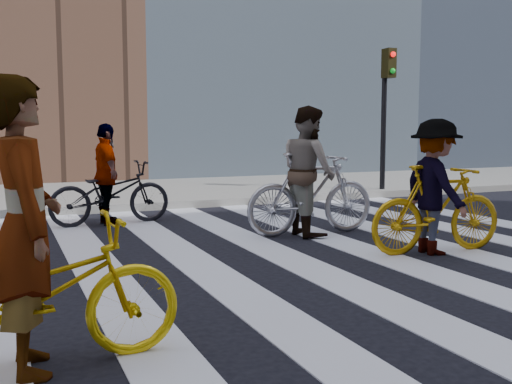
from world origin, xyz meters
TOP-DOWN VIEW (x-y plane):
  - ground at (0.00, 0.00)m, footprint 100.00×100.00m
  - sidewalk_far at (0.00, 7.50)m, footprint 100.00×5.00m
  - zebra_crosswalk at (0.00, 0.00)m, footprint 8.25×10.00m
  - traffic_signal at (4.40, 5.32)m, footprint 0.22×0.42m
  - bike_yellow_left at (-3.53, -2.07)m, footprint 1.93×0.76m
  - bike_silver_mid at (0.47, 1.59)m, footprint 2.04×0.63m
  - bike_yellow_right at (1.31, -0.18)m, footprint 1.90×0.67m
  - bike_dark_rear at (-2.09, 3.68)m, footprint 2.02×0.88m
  - rider_left at (-3.58, -2.07)m, footprint 0.49×0.72m
  - rider_mid at (0.42, 1.59)m, footprint 0.74×0.94m
  - rider_right at (1.26, -0.18)m, footprint 0.71×1.13m
  - rider_rear at (-2.14, 3.68)m, footprint 0.50×1.00m

SIDE VIEW (x-z plane):
  - ground at x=0.00m, z-range 0.00..0.00m
  - zebra_crosswalk at x=0.00m, z-range 0.00..0.01m
  - sidewalk_far at x=0.00m, z-range 0.00..0.15m
  - bike_yellow_left at x=-3.53m, z-range 0.00..1.00m
  - bike_dark_rear at x=-2.09m, z-range 0.00..1.03m
  - bike_yellow_right at x=1.31m, z-range 0.00..1.12m
  - bike_silver_mid at x=0.47m, z-range 0.00..1.22m
  - rider_rear at x=-2.14m, z-range 0.00..1.64m
  - rider_right at x=1.26m, z-range 0.00..1.69m
  - rider_mid at x=0.42m, z-range 0.00..1.89m
  - rider_left at x=-3.58m, z-range 0.00..1.91m
  - traffic_signal at x=4.40m, z-range 0.62..3.94m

